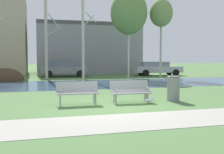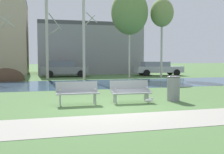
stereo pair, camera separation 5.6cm
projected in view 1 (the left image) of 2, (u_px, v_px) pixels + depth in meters
ground_plane at (74, 83)px, 19.52m from camera, size 120.00×120.00×0.00m
paved_path_strip at (131, 121)px, 7.72m from camera, size 60.00×2.10×0.01m
river_band at (76, 84)px, 18.46m from camera, size 80.00×6.58×0.01m
soil_mound at (5, 81)px, 21.57m from camera, size 2.91×3.22×1.94m
bench_left at (78, 92)px, 10.44m from camera, size 1.61×0.59×0.87m
bench_right at (131, 91)px, 10.99m from camera, size 1.61×0.59×0.87m
trash_bin at (173, 88)px, 11.39m from camera, size 0.54×0.54×1.03m
seagull at (149, 100)px, 10.75m from camera, size 0.40×0.15×0.25m
birch_center_left at (46, 35)px, 23.09m from camera, size 1.36×2.33×7.24m
birch_center at (83, 31)px, 22.63m from camera, size 1.23×2.05×7.78m
birch_center_right at (129, 12)px, 24.35m from camera, size 3.26×3.26×7.73m
birch_right at (161, 13)px, 24.67m from camera, size 2.07×2.07×7.41m
parked_sedan_second_grey at (63, 68)px, 25.65m from camera, size 4.35×2.36×1.50m
parked_hatch_third_silver at (157, 68)px, 27.53m from camera, size 4.78×2.23×1.39m
building_grey_warehouse at (85, 49)px, 32.74m from camera, size 11.18×8.72×5.55m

